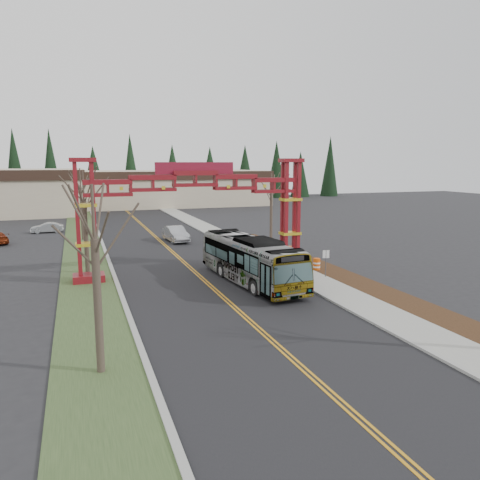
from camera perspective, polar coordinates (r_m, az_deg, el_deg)
name	(u,v)px	position (r m, az deg, el deg)	size (l,w,h in m)	color
ground	(301,367)	(20.62, 7.46, -15.15)	(200.00, 200.00, 0.00)	black
road	(178,257)	(43.41, -7.59, -2.05)	(12.00, 110.00, 0.02)	black
lane_line_left	(177,257)	(43.38, -7.75, -2.04)	(0.12, 100.00, 0.01)	orange
lane_line_right	(179,257)	(43.43, -7.44, -2.02)	(0.12, 100.00, 0.01)	orange
curb_right	(241,252)	(45.02, 0.09, -1.47)	(0.30, 110.00, 0.15)	#9A9B96
sidewalk_right	(255,251)	(45.52, 1.81, -1.35)	(2.60, 110.00, 0.14)	gray
landscape_strip	(368,287)	(33.73, 15.33, -5.52)	(2.60, 50.00, 0.12)	black
grass_median	(87,263)	(42.54, -18.20, -2.63)	(4.00, 110.00, 0.08)	#314522
curb_left	(109,261)	(42.60, -15.72, -2.44)	(0.30, 110.00, 0.15)	#9A9B96
gateway_arch	(195,197)	(35.83, -5.47, 5.24)	(18.20, 1.60, 8.90)	maroon
retail_building_east	(170,188)	(98.54, -8.56, 6.33)	(38.00, 20.30, 7.00)	#B8A78D
conifer_treeline	(116,172)	(109.06, -14.90, 7.97)	(116.10, 5.60, 13.00)	black
transit_bus	(251,260)	(33.52, 1.30, -2.45)	(2.81, 12.02, 3.35)	#A9ABB1
silver_sedan	(176,234)	(51.84, -7.85, 0.74)	(1.77, 5.09, 1.68)	#A5A8AD
parked_car_far_a	(47,228)	(62.66, -22.48, 1.40)	(1.33, 3.81, 1.26)	#A9AEB1
bare_tree_median_near	(94,240)	(19.19, -17.32, -0.01)	(3.26, 3.26, 7.73)	#382D26
bare_tree_median_mid	(84,202)	(37.68, -18.47, 4.46)	(3.51, 3.51, 7.97)	#382D26
bare_tree_median_far	(81,188)	(54.55, -18.85, 6.03)	(3.22, 3.22, 8.00)	#382D26
bare_tree_right_far	(271,193)	(47.25, 3.85, 5.77)	(2.92, 2.92, 7.56)	#382D26
street_sign	(326,258)	(35.31, 10.43, -2.20)	(0.48, 0.17, 2.15)	#3F3F44
barrel_south	(317,265)	(37.81, 9.33, -3.00)	(0.56, 0.56, 1.04)	#DD520C
barrel_mid	(300,258)	(40.45, 7.34, -2.17)	(0.54, 0.54, 0.99)	#DD520C
barrel_north	(290,252)	(42.99, 6.06, -1.44)	(0.56, 0.56, 1.03)	#DD520C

